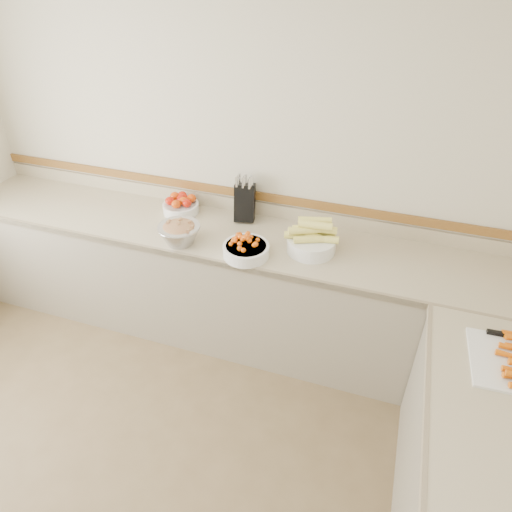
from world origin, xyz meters
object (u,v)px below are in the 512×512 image
(cherry_tomato_bowl, at_px, (246,249))
(rhubarb_bowl, at_px, (180,232))
(corn_bowl, at_px, (312,240))
(knife_block, at_px, (245,201))
(tomato_bowl, at_px, (181,205))

(cherry_tomato_bowl, height_order, rhubarb_bowl, same)
(corn_bowl, bearing_deg, cherry_tomato_bowl, -153.72)
(knife_block, distance_m, cherry_tomato_bowl, 0.47)
(tomato_bowl, xyz_separation_m, corn_bowl, (1.01, -0.19, 0.02))
(cherry_tomato_bowl, relative_size, rhubarb_bowl, 1.06)
(cherry_tomato_bowl, relative_size, corn_bowl, 0.85)
(cherry_tomato_bowl, distance_m, corn_bowl, 0.42)
(corn_bowl, distance_m, rhubarb_bowl, 0.85)
(corn_bowl, bearing_deg, rhubarb_bowl, -167.43)
(knife_block, height_order, cherry_tomato_bowl, knife_block)
(tomato_bowl, relative_size, corn_bowl, 0.75)
(knife_block, bearing_deg, corn_bowl, -24.53)
(knife_block, relative_size, rhubarb_bowl, 1.22)
(knife_block, relative_size, tomato_bowl, 1.30)
(tomato_bowl, distance_m, cherry_tomato_bowl, 0.73)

